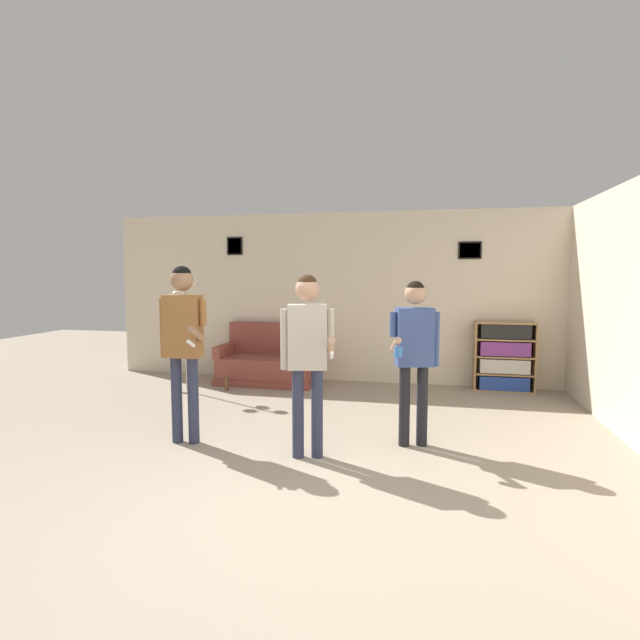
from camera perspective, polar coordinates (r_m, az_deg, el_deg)
The scene contains 10 objects.
ground_plane at distance 3.83m, azimuth -4.81°, elevation -21.67°, with size 20.00×20.00×0.00m, color gray.
wall_back at distance 7.98m, azimuth 4.94°, elevation 2.57°, with size 8.45×0.08×2.70m.
wall_right at distance 5.94m, azimuth 32.31°, elevation 0.78°, with size 0.06×7.02×2.70m.
couch at distance 8.02m, azimuth -5.95°, elevation -4.97°, with size 1.53×0.80×0.93m.
bookshelf at distance 7.86m, azimuth 20.29°, elevation -3.96°, with size 0.86×0.30×1.03m.
floor_lamp at distance 7.50m, azimuth -15.13°, elevation 1.05°, with size 0.36×0.39×1.69m.
person_player_foreground_left at distance 5.22m, azimuth -15.37°, elevation -1.49°, with size 0.51×0.47×1.81m.
person_player_foreground_center at distance 4.64m, azimuth -1.46°, elevation -2.94°, with size 0.55×0.44×1.73m.
person_watcher_holding_cup at distance 5.05m, azimuth 10.74°, elevation -2.89°, with size 0.49×0.50×1.67m.
bottle_on_floor at distance 7.61m, azimuth -10.59°, elevation -7.15°, with size 0.06×0.06×0.26m.
Camera 1 is at (1.01, -3.26, 1.74)m, focal length 28.00 mm.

